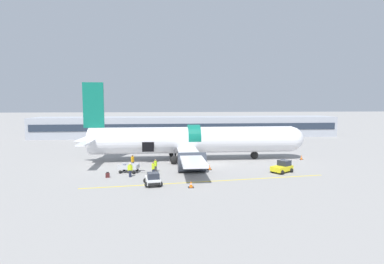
% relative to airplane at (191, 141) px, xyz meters
% --- Properties ---
extents(ground_plane, '(500.00, 500.00, 0.00)m').
position_rel_airplane_xyz_m(ground_plane, '(2.34, -3.49, -3.02)').
color(ground_plane, gray).
extents(apron_marking_line, '(27.90, 3.31, 0.01)m').
position_rel_airplane_xyz_m(apron_marking_line, '(1.01, -12.60, -3.02)').
color(apron_marking_line, yellow).
rests_on(apron_marking_line, ground_plane).
extents(terminal_strip, '(77.47, 9.23, 5.16)m').
position_rel_airplane_xyz_m(terminal_strip, '(2.34, 32.89, -0.44)').
color(terminal_strip, '#9EA3AD').
rests_on(terminal_strip, ground_plane).
extents(airplane, '(35.07, 28.79, 11.73)m').
position_rel_airplane_xyz_m(airplane, '(0.00, 0.00, 0.00)').
color(airplane, silver).
rests_on(airplane, ground_plane).
extents(baggage_tug_lead, '(2.15, 2.86, 1.41)m').
position_rel_airplane_xyz_m(baggage_tug_lead, '(-5.34, -13.46, -2.41)').
color(baggage_tug_lead, white).
rests_on(baggage_tug_lead, ground_plane).
extents(baggage_tug_mid, '(3.24, 2.81, 1.52)m').
position_rel_airplane_xyz_m(baggage_tug_mid, '(10.81, -9.13, -2.36)').
color(baggage_tug_mid, yellow).
rests_on(baggage_tug_mid, ground_plane).
extents(baggage_cart_loading, '(3.44, 2.18, 1.07)m').
position_rel_airplane_xyz_m(baggage_cart_loading, '(-8.55, -7.29, -2.50)').
color(baggage_cart_loading, '#B7BABF').
rests_on(baggage_cart_loading, ground_plane).
extents(ground_crew_loader_a, '(0.60, 0.44, 1.71)m').
position_rel_airplane_xyz_m(ground_crew_loader_a, '(-8.13, -9.69, -2.12)').
color(ground_crew_loader_a, '#1E2338').
rests_on(ground_crew_loader_a, ground_plane).
extents(ground_crew_loader_b, '(0.52, 0.54, 1.66)m').
position_rel_airplane_xyz_m(ground_crew_loader_b, '(-5.41, -9.18, -2.14)').
color(ground_crew_loader_b, '#1E2338').
rests_on(ground_crew_loader_b, ground_plane).
extents(ground_crew_driver, '(0.45, 0.56, 1.61)m').
position_rel_airplane_xyz_m(ground_crew_driver, '(-5.18, -7.26, -2.17)').
color(ground_crew_driver, '#2D2D33').
rests_on(ground_crew_driver, ground_plane).
extents(ground_crew_supervisor, '(0.42, 0.63, 1.83)m').
position_rel_airplane_xyz_m(ground_crew_supervisor, '(-8.30, -4.84, -2.06)').
color(ground_crew_supervisor, '#1E2338').
rests_on(ground_crew_supervisor, ground_plane).
extents(suitcase_on_tarmac_upright, '(0.49, 0.31, 0.67)m').
position_rel_airplane_xyz_m(suitcase_on_tarmac_upright, '(-10.74, -9.74, -2.73)').
color(suitcase_on_tarmac_upright, '#4C1E1E').
rests_on(suitcase_on_tarmac_upright, ground_plane).
extents(safety_cone_nose, '(0.49, 0.49, 0.69)m').
position_rel_airplane_xyz_m(safety_cone_nose, '(17.19, -1.13, -2.70)').
color(safety_cone_nose, black).
rests_on(safety_cone_nose, ground_plane).
extents(safety_cone_engine_left, '(0.59, 0.59, 0.70)m').
position_rel_airplane_xyz_m(safety_cone_engine_left, '(-1.37, -14.80, -2.69)').
color(safety_cone_engine_left, black).
rests_on(safety_cone_engine_left, ground_plane).
extents(safety_cone_wingtip, '(0.54, 0.54, 0.66)m').
position_rel_airplane_xyz_m(safety_cone_wingtip, '(1.88, -6.74, -2.71)').
color(safety_cone_wingtip, black).
rests_on(safety_cone_wingtip, ground_plane).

